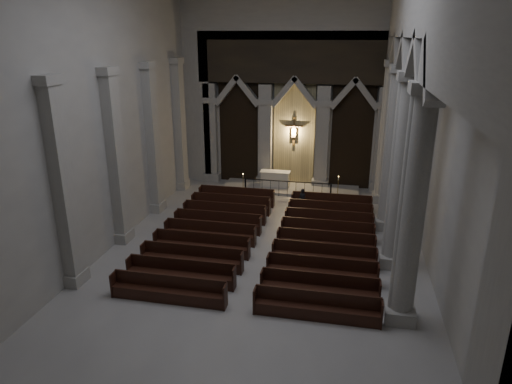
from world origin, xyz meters
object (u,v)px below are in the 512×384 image
altar_rail (287,186)px  altar (275,178)px  candle_stand_right (338,193)px  worshipper (302,200)px  pews (266,240)px  candle_stand_left (243,189)px

altar_rail → altar: bearing=123.0°
candle_stand_right → worshipper: candle_stand_right is taller
pews → worshipper: (1.11, 5.00, 0.30)m
candle_stand_left → worshipper: size_ratio=1.13×
candle_stand_left → candle_stand_right: size_ratio=0.96×
pews → candle_stand_left: bearing=111.6°
pews → altar_rail: bearing=90.0°
altar → worshipper: (2.11, -3.52, -0.02)m
candle_stand_left → pews: 7.24m
candle_stand_left → worshipper: 4.16m
altar_rail → candle_stand_left: size_ratio=3.78×
candle_stand_right → altar: bearing=161.2°
candle_stand_left → worshipper: candle_stand_left is taller
altar → worshipper: size_ratio=1.54×
altar_rail → candle_stand_left: (-2.67, -0.25, -0.31)m
altar_rail → pews: bearing=-90.0°
altar_rail → pews: size_ratio=0.49×
altar → pews: bearing=-83.3°
candle_stand_right → candle_stand_left: bearing=-175.6°
altar → altar_rail: (1.00, -1.54, 0.05)m
candle_stand_right → pews: bearing=-112.6°
candle_stand_left → worshipper: bearing=-24.7°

